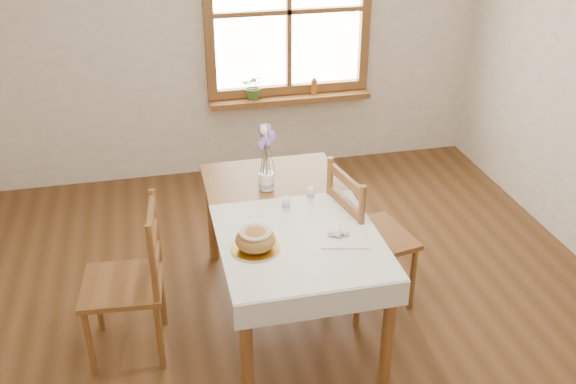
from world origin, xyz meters
name	(u,v)px	position (x,y,z in m)	size (l,w,h in m)	color
ground	(299,342)	(0.00, 0.00, 0.00)	(5.00, 5.00, 0.00)	brown
room_walls	(302,76)	(0.00, 0.00, 1.71)	(4.60, 5.10, 2.65)	white
window	(289,12)	(0.50, 2.47, 1.45)	(1.46, 0.08, 1.46)	brown
window_sill	(290,98)	(0.50, 2.40, 0.69)	(1.46, 0.20, 0.05)	brown
dining_table	(288,226)	(0.00, 0.30, 0.66)	(0.90, 1.60, 0.75)	brown
table_linen	(300,240)	(0.00, 0.00, 0.76)	(0.91, 0.99, 0.01)	white
chair_left	(122,283)	(-1.01, 0.18, 0.49)	(0.46, 0.48, 0.98)	brown
chair_right	(372,235)	(0.56, 0.32, 0.50)	(0.47, 0.49, 1.01)	brown
bread_plate	(256,248)	(-0.26, -0.05, 0.77)	(0.26, 0.26, 0.01)	white
bread_loaf	(255,238)	(-0.26, -0.05, 0.83)	(0.22, 0.22, 0.12)	#B2773F
egg_napkin	(344,238)	(0.24, -0.05, 0.77)	(0.26, 0.22, 0.01)	white
eggs	(344,233)	(0.24, -0.05, 0.79)	(0.20, 0.18, 0.04)	white
salt_shaker	(286,203)	(-0.01, 0.33, 0.81)	(0.05, 0.05, 0.10)	white
pepper_shaker	(311,193)	(0.17, 0.42, 0.81)	(0.05, 0.05, 0.09)	white
flower_vase	(266,182)	(-0.07, 0.63, 0.81)	(0.10, 0.10, 0.11)	white
lavender_bouquet	(266,151)	(-0.07, 0.63, 1.03)	(0.18, 0.18, 0.33)	#7E61AD
potted_plant	(254,89)	(0.17, 2.40, 0.80)	(0.20, 0.22, 0.17)	#3B6B2B
amber_bottle	(314,86)	(0.72, 2.40, 0.79)	(0.05, 0.05, 0.15)	#A3641E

